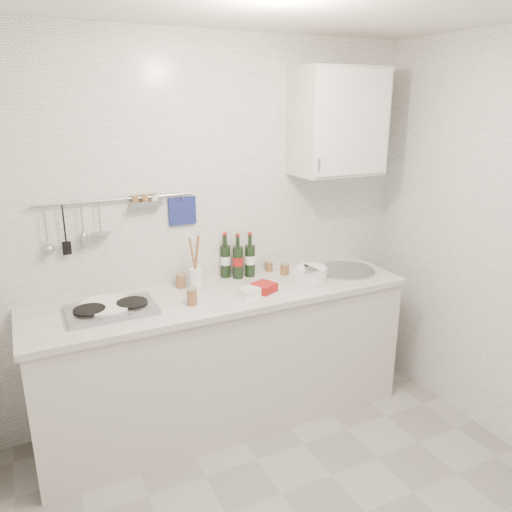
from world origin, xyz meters
The scene contains 14 objects.
back_wall centered at (0.00, 1.40, 1.25)m, with size 3.00×0.02×2.50m, color silver.
counter centered at (0.01, 1.10, 0.43)m, with size 2.44×0.64×0.96m.
wall_rail centered at (-0.60, 1.37, 1.43)m, with size 0.98×0.09×0.34m.
wall_cabinet centered at (0.90, 1.22, 1.95)m, with size 0.60×0.38×0.70m.
plate_stack_hob centered at (-0.73, 1.14, 0.94)m, with size 0.33×0.33×0.04m.
plate_stack_sink centered at (0.61, 1.05, 0.96)m, with size 0.27×0.25×0.10m.
wine_bottles centered at (0.20, 1.33, 1.07)m, with size 0.23×0.13×0.31m.
butter_dish centered at (0.15, 0.98, 0.95)m, with size 0.18×0.09×0.05m, color white.
strawberry_punnet centered at (0.24, 1.01, 0.95)m, with size 0.13×0.13×0.06m, color #AA1312.
utensil_crock centered at (-0.13, 1.25, 1.00)m, with size 0.09×0.09×0.36m.
jar_a centered at (-0.21, 1.31, 0.97)m, with size 0.07×0.07×0.10m.
jar_b centered at (0.45, 1.35, 0.96)m, with size 0.06×0.06×0.08m.
jar_c centered at (0.52, 1.24, 0.96)m, with size 0.07×0.07×0.08m.
jar_d centered at (-0.24, 1.00, 0.97)m, with size 0.07×0.07×0.11m.
Camera 1 is at (-1.11, -1.65, 2.09)m, focal length 35.00 mm.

